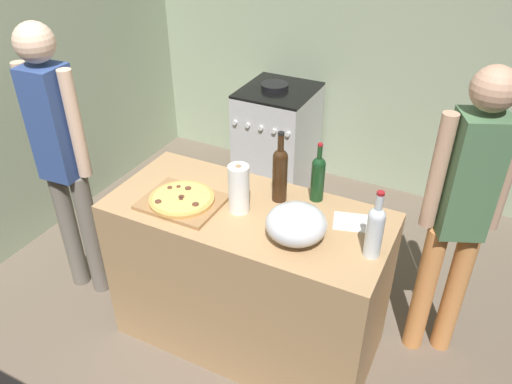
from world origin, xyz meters
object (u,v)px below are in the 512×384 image
wine_bottle_clear (280,172)px  person_in_stripes (61,152)px  wine_bottle_amber (318,176)px  mixing_bowl (296,224)px  paper_towel_roll (239,189)px  wine_bottle_dark (375,229)px  pizza (182,199)px  stove (277,138)px  person_in_red (462,207)px

wine_bottle_clear → person_in_stripes: bearing=-168.9°
wine_bottle_amber → mixing_bowl: bearing=-84.6°
paper_towel_roll → person_in_stripes: size_ratio=0.15×
paper_towel_roll → mixing_bowl: bearing=-14.8°
wine_bottle_clear → wine_bottle_dark: bearing=-21.9°
mixing_bowl → paper_towel_roll: size_ratio=1.10×
pizza → stove: pizza is taller
person_in_red → pizza: bearing=-158.4°
person_in_stripes → person_in_red: (2.12, 0.50, -0.03)m
wine_bottle_dark → wine_bottle_amber: bearing=140.7°
pizza → wine_bottle_dark: bearing=2.3°
stove → wine_bottle_clear: bearing=-65.4°
wine_bottle_dark → wine_bottle_amber: (-0.38, 0.31, -0.01)m
wine_bottle_amber → person_in_red: 0.72m
mixing_bowl → wine_bottle_dark: 0.35m
paper_towel_roll → wine_bottle_dark: size_ratio=0.77×
pizza → wine_bottle_amber: wine_bottle_amber is taller
mixing_bowl → person_in_stripes: 1.46m
paper_towel_roll → pizza: bearing=-164.2°
wine_bottle_amber → stove: 1.77m
pizza → person_in_red: size_ratio=0.20×
wine_bottle_amber → wine_bottle_dark: bearing=-39.3°
pizza → person_in_red: person_in_red is taller
wine_bottle_dark → stove: bearing=125.7°
wine_bottle_clear → paper_towel_roll: bearing=-127.9°
mixing_bowl → wine_bottle_dark: bearing=8.1°
wine_bottle_amber → pizza: bearing=-149.8°
pizza → person_in_stripes: bearing=178.9°
mixing_bowl → paper_towel_roll: bearing=165.2°
wine_bottle_dark → wine_bottle_amber: size_ratio=1.03×
mixing_bowl → person_in_stripes: (-1.46, 0.03, 0.00)m
stove → pizza: bearing=-81.7°
person_in_stripes → person_in_red: bearing=13.2°
wine_bottle_clear → person_in_red: bearing=16.2°
wine_bottle_clear → stove: wine_bottle_clear is taller
pizza → stove: size_ratio=0.36×
wine_bottle_dark → person_in_stripes: 1.81m
person_in_stripes → wine_bottle_dark: bearing=0.8°
paper_towel_roll → person_in_red: (1.01, 0.43, -0.07)m
pizza → paper_towel_roll: paper_towel_roll is taller
wine_bottle_amber → person_in_stripes: (-1.43, -0.33, -0.05)m
mixing_bowl → person_in_red: 0.84m
mixing_bowl → paper_towel_roll: (-0.35, 0.09, 0.04)m
person_in_red → paper_towel_roll: bearing=-156.8°
paper_towel_roll → stove: size_ratio=0.28×
pizza → person_in_stripes: 0.83m
wine_bottle_dark → pizza: bearing=-177.7°
paper_towel_roll → stove: bearing=108.0°
stove → person_in_stripes: person_in_stripes is taller
mixing_bowl → wine_bottle_dark: size_ratio=0.85×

